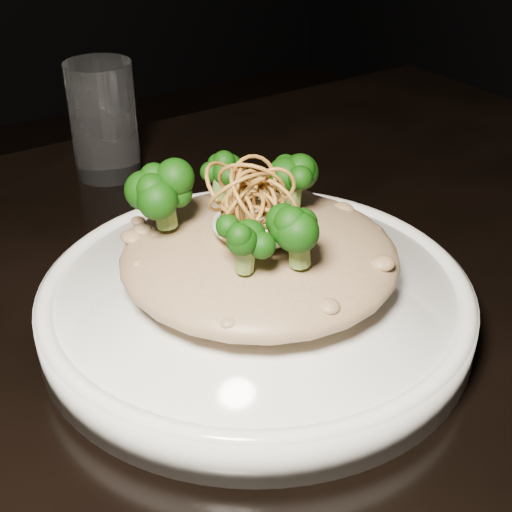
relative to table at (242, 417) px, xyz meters
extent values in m
cube|color=black|center=(0.00, 0.00, 0.06)|extent=(1.10, 0.80, 0.04)
cylinder|color=black|center=(0.48, 0.33, -0.31)|extent=(0.05, 0.05, 0.71)
cylinder|color=white|center=(0.01, 0.00, 0.10)|extent=(0.30, 0.30, 0.03)
ellipsoid|color=brown|center=(0.02, 0.01, 0.13)|extent=(0.19, 0.19, 0.04)
ellipsoid|color=white|center=(0.02, 0.00, 0.16)|extent=(0.06, 0.06, 0.02)
cylinder|color=silver|center=(0.03, 0.29, 0.14)|extent=(0.07, 0.07, 0.11)
camera|label=1|loc=(-0.21, -0.34, 0.39)|focal=50.00mm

